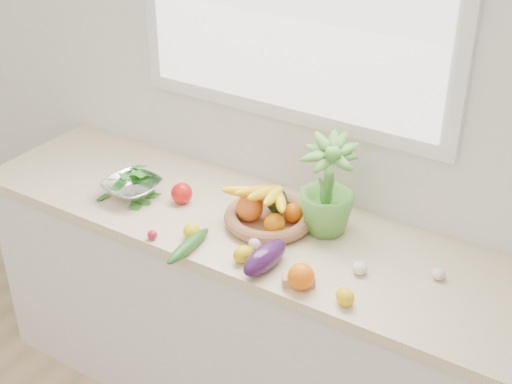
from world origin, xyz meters
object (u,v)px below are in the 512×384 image
Objects in this scene: apple at (182,193)px; cucumber at (188,246)px; potted_herb at (327,185)px; eggplant at (265,257)px; fruit_basket at (268,212)px; colander_with_spinach at (132,184)px.

apple is 0.34× the size of cucumber.
eggplant is at bearing -101.56° from potted_herb.
apple reaches higher than cucumber.
cucumber is at bearing -115.24° from fruit_basket.
eggplant is at bearing -60.64° from fruit_basket.
eggplant is 0.35m from potted_herb.
cucumber is at bearing -48.67° from apple.
fruit_basket is (-0.20, -0.07, -0.14)m from potted_herb.
apple is at bearing 19.55° from colander_with_spinach.
apple is at bearing 158.99° from eggplant.
apple is 0.20m from colander_with_spinach.
potted_herb reaches higher than colander_with_spinach.
apple is at bearing -167.74° from potted_herb.
potted_herb reaches higher than eggplant.
fruit_basket is at bearing -160.50° from potted_herb.
eggplant is 0.59× the size of potted_herb.
eggplant is at bearing -10.13° from colander_with_spinach.
apple is at bearing 131.33° from cucumber.
fruit_basket is at bearing 64.76° from cucumber.
cucumber is at bearing -23.84° from colander_with_spinach.
potted_herb is at bearing 14.16° from colander_with_spinach.
fruit_basket is at bearing 8.05° from apple.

